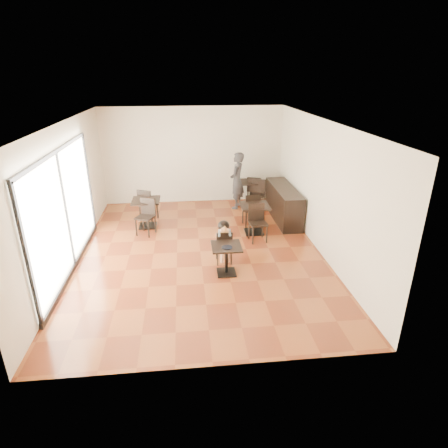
{
  "coord_description": "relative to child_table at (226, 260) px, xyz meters",
  "views": [
    {
      "loc": [
        -0.32,
        -8.51,
        4.25
      ],
      "look_at": [
        0.53,
        -0.66,
        1.0
      ],
      "focal_mm": 30.0,
      "sensor_mm": 36.0,
      "label": 1
    }
  ],
  "objects": [
    {
      "name": "ceiling",
      "position": [
        -0.53,
        1.16,
        2.85
      ],
      "size": [
        6.0,
        8.0,
        0.01
      ],
      "primitive_type": "cube",
      "color": "white",
      "rests_on": "floor"
    },
    {
      "name": "chair_back_b",
      "position": [
        1.49,
        4.09,
        0.14
      ],
      "size": [
        0.57,
        0.57,
        0.97
      ],
      "primitive_type": null,
      "rotation": [
        0.0,
        0.0,
        -0.39
      ],
      "color": "black",
      "rests_on": "floor"
    },
    {
      "name": "chair_left_b",
      "position": [
        -1.98,
        2.42,
        0.15
      ],
      "size": [
        0.59,
        0.59,
        1.0
      ],
      "primitive_type": null,
      "rotation": [
        0.0,
        0.0,
        -0.43
      ],
      "color": "black",
      "rests_on": "floor"
    },
    {
      "name": "cafe_table_mid",
      "position": [
        1.03,
        2.19,
        0.07
      ],
      "size": [
        0.86,
        0.86,
        0.83
      ],
      "primitive_type": null,
      "rotation": [
        0.0,
        0.0,
        0.11
      ],
      "color": "black",
      "rests_on": "floor"
    },
    {
      "name": "plate",
      "position": [
        0.0,
        -0.1,
        0.35
      ],
      "size": [
        0.23,
        0.23,
        0.01
      ],
      "primitive_type": "cylinder",
      "color": "black",
      "rests_on": "child_table"
    },
    {
      "name": "floor",
      "position": [
        -0.53,
        1.16,
        -0.35
      ],
      "size": [
        6.0,
        8.0,
        0.01
      ],
      "primitive_type": "cube",
      "color": "brown",
      "rests_on": "ground"
    },
    {
      "name": "child",
      "position": [
        0.0,
        0.55,
        0.18
      ],
      "size": [
        0.37,
        0.52,
        1.05
      ],
      "primitive_type": null,
      "color": "slate",
      "rests_on": "child_chair"
    },
    {
      "name": "pizza_slice",
      "position": [
        0.0,
        0.36,
        0.56
      ],
      "size": [
        0.24,
        0.19,
        0.06
      ],
      "primitive_type": null,
      "color": "tan",
      "rests_on": "child"
    },
    {
      "name": "cafe_table_left",
      "position": [
        -1.98,
        2.97,
        0.07
      ],
      "size": [
        1.04,
        1.04,
        0.83
      ],
      "primitive_type": null,
      "rotation": [
        0.0,
        0.0,
        -0.43
      ],
      "color": "black",
      "rests_on": "floor"
    },
    {
      "name": "wall_left",
      "position": [
        -3.53,
        1.16,
        1.25
      ],
      "size": [
        0.01,
        8.0,
        3.2
      ],
      "primitive_type": "cube",
      "color": "silver",
      "rests_on": "floor"
    },
    {
      "name": "wall_front",
      "position": [
        -0.53,
        -2.84,
        1.25
      ],
      "size": [
        6.0,
        0.01,
        3.2
      ],
      "primitive_type": "cube",
      "color": "silver",
      "rests_on": "floor"
    },
    {
      "name": "child_table",
      "position": [
        0.0,
        0.0,
        0.0
      ],
      "size": [
        0.65,
        0.65,
        0.69
      ],
      "primitive_type": null,
      "color": "black",
      "rests_on": "floor"
    },
    {
      "name": "adult_patron",
      "position": [
        0.84,
        4.34,
        0.58
      ],
      "size": [
        0.66,
        0.79,
        1.84
      ],
      "primitive_type": "imported",
      "rotation": [
        0.0,
        0.0,
        -1.96
      ],
      "color": "#353539",
      "rests_on": "floor"
    },
    {
      "name": "wall_right",
      "position": [
        2.47,
        1.16,
        1.25
      ],
      "size": [
        0.01,
        8.0,
        3.2
      ],
      "primitive_type": "cube",
      "color": "silver",
      "rests_on": "floor"
    },
    {
      "name": "service_counter",
      "position": [
        2.12,
        3.16,
        0.15
      ],
      "size": [
        0.6,
        2.4,
        1.0
      ],
      "primitive_type": "cube",
      "color": "black",
      "rests_on": "floor"
    },
    {
      "name": "storefront_window",
      "position": [
        -3.5,
        0.66,
        1.05
      ],
      "size": [
        0.04,
        4.5,
        2.6
      ],
      "primitive_type": "cube",
      "color": "white",
      "rests_on": "floor"
    },
    {
      "name": "chair_mid_a",
      "position": [
        1.03,
        2.74,
        0.15
      ],
      "size": [
        0.49,
        0.49,
        1.0
      ],
      "primitive_type": null,
      "rotation": [
        0.0,
        0.0,
        3.25
      ],
      "color": "black",
      "rests_on": "floor"
    },
    {
      "name": "chair_mid_b",
      "position": [
        1.03,
        1.64,
        0.15
      ],
      "size": [
        0.49,
        0.49,
        1.0
      ],
      "primitive_type": null,
      "rotation": [
        0.0,
        0.0,
        0.11
      ],
      "color": "black",
      "rests_on": "floor"
    },
    {
      "name": "chair_left_a",
      "position": [
        -1.98,
        3.52,
        0.15
      ],
      "size": [
        0.59,
        0.59,
        1.0
      ],
      "primitive_type": null,
      "rotation": [
        0.0,
        0.0,
        2.72
      ],
      "color": "black",
      "rests_on": "floor"
    },
    {
      "name": "child_chair",
      "position": [
        0.0,
        0.55,
        0.07
      ],
      "size": [
        0.37,
        0.37,
        0.83
      ],
      "primitive_type": null,
      "rotation": [
        0.0,
        0.0,
        3.14
      ],
      "color": "black",
      "rests_on": "floor"
    },
    {
      "name": "chair_back_a",
      "position": [
        1.49,
        4.66,
        0.14
      ],
      "size": [
        0.57,
        0.57,
        0.97
      ],
      "primitive_type": null,
      "rotation": [
        0.0,
        0.0,
        2.76
      ],
      "color": "black",
      "rests_on": "floor"
    },
    {
      "name": "wall_back",
      "position": [
        -0.53,
        5.16,
        1.25
      ],
      "size": [
        6.0,
        0.01,
        3.2
      ],
      "primitive_type": "cube",
      "color": "silver",
      "rests_on": "floor"
    },
    {
      "name": "cafe_table_back",
      "position": [
        1.38,
        4.64,
        0.06
      ],
      "size": [
        0.99,
        0.99,
        0.81
      ],
      "primitive_type": null,
      "rotation": [
        0.0,
        0.0,
        -0.39
      ],
      "color": "black",
      "rests_on": "floor"
    }
  ]
}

